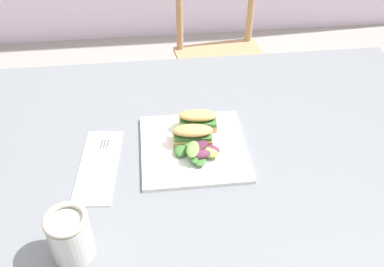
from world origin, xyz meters
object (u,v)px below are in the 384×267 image
(plate_lunch, at_px, (194,148))
(sandwich_half_back, at_px, (198,121))
(sandwich_half_front, at_px, (193,135))
(dining_table, at_px, (206,175))
(chair_wooden_far, at_px, (223,59))
(mason_jar_iced_tea, at_px, (71,237))
(fork_on_napkin, at_px, (100,160))

(plate_lunch, height_order, sandwich_half_back, sandwich_half_back)
(sandwich_half_front, height_order, sandwich_half_back, same)
(dining_table, distance_m, sandwich_half_back, 0.17)
(chair_wooden_far, distance_m, sandwich_half_back, 0.92)
(plate_lunch, bearing_deg, chair_wooden_far, 75.29)
(dining_table, bearing_deg, mason_jar_iced_tea, -136.22)
(plate_lunch, height_order, fork_on_napkin, plate_lunch)
(sandwich_half_front, bearing_deg, mason_jar_iced_tea, -133.21)
(fork_on_napkin, bearing_deg, chair_wooden_far, 62.60)
(plate_lunch, distance_m, sandwich_half_front, 0.04)
(mason_jar_iced_tea, bearing_deg, chair_wooden_far, 66.45)
(chair_wooden_far, bearing_deg, fork_on_napkin, -117.40)
(sandwich_half_back, relative_size, fork_on_napkin, 0.57)
(dining_table, relative_size, sandwich_half_front, 12.57)
(dining_table, bearing_deg, sandwich_half_back, 109.40)
(dining_table, xyz_separation_m, fork_on_napkin, (-0.28, -0.04, 0.13))
(sandwich_half_front, relative_size, sandwich_half_back, 1.00)
(sandwich_half_front, bearing_deg, chair_wooden_far, 75.03)
(chair_wooden_far, xyz_separation_m, sandwich_half_back, (-0.22, -0.83, 0.33))
(dining_table, relative_size, sandwich_half_back, 12.57)
(plate_lunch, xyz_separation_m, mason_jar_iced_tea, (-0.28, -0.28, 0.05))
(chair_wooden_far, bearing_deg, dining_table, -102.76)
(dining_table, bearing_deg, plate_lunch, -151.17)
(chair_wooden_far, bearing_deg, mason_jar_iced_tea, -113.55)
(plate_lunch, height_order, sandwich_half_front, sandwich_half_front)
(mason_jar_iced_tea, bearing_deg, plate_lunch, 45.36)
(sandwich_half_front, relative_size, mason_jar_iced_tea, 0.93)
(dining_table, distance_m, sandwich_half_front, 0.17)
(dining_table, height_order, sandwich_half_back, sandwich_half_back)
(sandwich_half_back, bearing_deg, dining_table, -70.60)
(plate_lunch, distance_m, mason_jar_iced_tea, 0.40)
(fork_on_napkin, xyz_separation_m, mason_jar_iced_tea, (-0.04, -0.26, 0.05))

